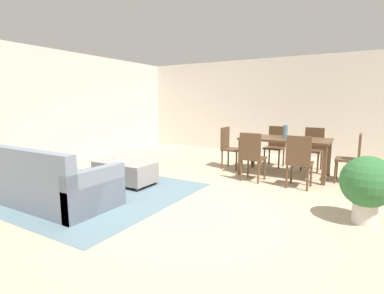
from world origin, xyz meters
TOP-DOWN VIEW (x-y plane):
  - ground_plane at (0.00, 0.00)m, footprint 10.80×10.80m
  - wall_back at (0.00, 5.00)m, footprint 9.00×0.12m
  - wall_left at (-4.50, 0.50)m, footprint 0.12×11.00m
  - area_rug at (-1.90, -0.28)m, footprint 3.00×2.80m
  - couch at (-2.05, -0.97)m, footprint 2.09×0.96m
  - ottoman_table at (-1.75, 0.36)m, footprint 1.10×0.58m
  - dining_table at (0.57, 2.50)m, footprint 1.70×0.91m
  - dining_chair_near_left at (0.16, 1.70)m, footprint 0.42×0.42m
  - dining_chair_near_right at (1.01, 1.66)m, footprint 0.41×0.41m
  - dining_chair_far_left at (0.18, 3.29)m, footprint 0.42×0.42m
  - dining_chair_far_right at (0.99, 3.33)m, footprint 0.43×0.43m
  - dining_chair_head_east at (1.78, 2.51)m, footprint 0.40×0.40m
  - dining_chair_head_west at (-0.66, 2.53)m, footprint 0.40×0.40m
  - vase_centerpiece at (0.56, 2.53)m, footprint 0.09×0.09m
  - book_on_ottoman at (-1.78, 0.31)m, footprint 0.30×0.26m
  - potted_plant at (2.01, 0.55)m, footprint 0.63×0.63m

SIDE VIEW (x-z plane):
  - ground_plane at x=0.00m, z-range 0.00..0.00m
  - area_rug at x=-1.90m, z-range 0.00..0.01m
  - ottoman_table at x=-1.75m, z-range 0.03..0.44m
  - couch at x=-2.05m, z-range -0.14..0.72m
  - book_on_ottoman at x=-1.78m, z-range 0.41..0.44m
  - potted_plant at x=2.01m, z-range 0.08..0.92m
  - dining_chair_near_left at x=0.16m, z-range 0.06..0.98m
  - dining_chair_near_right at x=1.01m, z-range 0.06..0.98m
  - dining_chair_far_left at x=0.18m, z-range 0.06..0.98m
  - dining_chair_far_right at x=0.99m, z-range 0.06..0.98m
  - dining_chair_head_east at x=1.78m, z-range 0.06..0.98m
  - dining_chair_head_west at x=-0.66m, z-range 0.06..0.98m
  - dining_table at x=0.57m, z-range 0.29..1.05m
  - vase_centerpiece at x=0.56m, z-range 0.76..1.02m
  - wall_back at x=0.00m, z-range 0.00..2.70m
  - wall_left at x=-4.50m, z-range 0.00..2.70m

